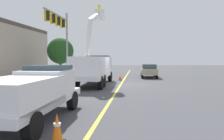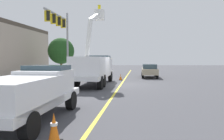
% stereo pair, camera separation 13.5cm
% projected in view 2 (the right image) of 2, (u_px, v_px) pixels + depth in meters
% --- Properties ---
extents(ground, '(120.00, 120.00, 0.00)m').
position_uv_depth(ground, '(121.00, 85.00, 18.77)').
color(ground, '#47474C').
extents(sidewalk_far_side, '(60.10, 8.16, 0.12)m').
position_uv_depth(sidewalk_far_side, '(40.00, 83.00, 19.75)').
color(sidewalk_far_side, '#B2ADA3').
rests_on(sidewalk_far_side, ground).
extents(lane_centre_stripe, '(49.87, 3.97, 0.01)m').
position_uv_depth(lane_centre_stripe, '(121.00, 85.00, 18.77)').
color(lane_centre_stripe, yellow).
rests_on(lane_centre_stripe, ground).
extents(utility_bucket_truck, '(8.37, 3.12, 7.41)m').
position_uv_depth(utility_bucket_truck, '(94.00, 67.00, 18.93)').
color(utility_bucket_truck, white).
rests_on(utility_bucket_truck, ground).
extents(service_pickup_truck, '(5.74, 2.53, 2.06)m').
position_uv_depth(service_pickup_truck, '(31.00, 91.00, 7.83)').
color(service_pickup_truck, white).
rests_on(service_pickup_truck, ground).
extents(passing_minivan, '(4.93, 2.26, 1.69)m').
position_uv_depth(passing_minivan, '(149.00, 70.00, 26.24)').
color(passing_minivan, tan).
rests_on(passing_minivan, ground).
extents(traffic_cone_leading, '(0.40, 0.40, 0.86)m').
position_uv_depth(traffic_cone_leading, '(54.00, 128.00, 5.75)').
color(traffic_cone_leading, black).
rests_on(traffic_cone_leading, ground).
extents(traffic_cone_mid_front, '(0.40, 0.40, 0.71)m').
position_uv_depth(traffic_cone_mid_front, '(121.00, 77.00, 22.92)').
color(traffic_cone_mid_front, black).
rests_on(traffic_cone_mid_front, ground).
extents(traffic_signal_mast, '(6.08, 0.87, 7.66)m').
position_uv_depth(traffic_signal_mast, '(61.00, 30.00, 22.16)').
color(traffic_signal_mast, gray).
rests_on(traffic_signal_mast, ground).
extents(street_tree_right, '(3.50, 3.50, 5.16)m').
position_uv_depth(street_tree_right, '(61.00, 51.00, 27.77)').
color(street_tree_right, brown).
rests_on(street_tree_right, ground).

